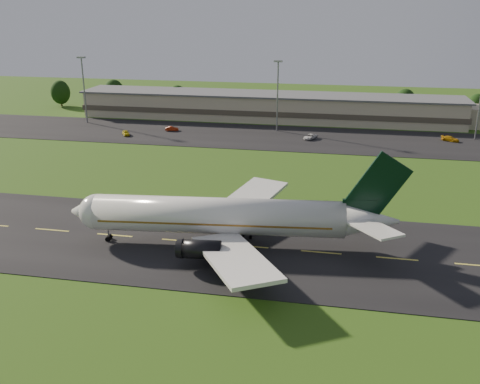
% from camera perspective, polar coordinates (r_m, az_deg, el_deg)
% --- Properties ---
extents(ground, '(360.00, 360.00, 0.00)m').
position_cam_1_polar(ground, '(84.95, -6.38, -5.24)').
color(ground, '#244B12').
rests_on(ground, ground).
extents(taxiway, '(220.00, 30.00, 0.10)m').
position_cam_1_polar(taxiway, '(84.93, -6.38, -5.21)').
color(taxiway, black).
rests_on(taxiway, ground).
extents(apron, '(260.00, 30.00, 0.10)m').
position_cam_1_polar(apron, '(151.60, 1.66, 5.96)').
color(apron, black).
rests_on(apron, ground).
extents(airliner, '(51.24, 41.95, 15.57)m').
position_cam_1_polar(airliner, '(81.45, -1.70, -2.66)').
color(airliner, white).
rests_on(airliner, ground).
extents(terminal, '(145.00, 16.00, 8.40)m').
position_cam_1_polar(terminal, '(173.43, 5.12, 8.93)').
color(terminal, tan).
rests_on(terminal, ground).
extents(light_mast_west, '(2.40, 1.20, 20.35)m').
position_cam_1_polar(light_mast_west, '(174.06, -16.36, 11.20)').
color(light_mast_west, gray).
rests_on(light_mast_west, ground).
extents(light_mast_centre, '(2.40, 1.20, 20.35)m').
position_cam_1_polar(light_mast_centre, '(156.30, 4.04, 11.07)').
color(light_mast_centre, gray).
rests_on(light_mast_centre, ground).
extents(tree_line, '(198.46, 9.61, 11.16)m').
position_cam_1_polar(tree_line, '(181.83, 12.03, 9.45)').
color(tree_line, black).
rests_on(tree_line, ground).
extents(service_vehicle_a, '(3.54, 4.32, 1.39)m').
position_cam_1_polar(service_vehicle_a, '(155.68, -12.08, 6.18)').
color(service_vehicle_a, '#C1AC0B').
rests_on(service_vehicle_a, apron).
extents(service_vehicle_b, '(4.07, 2.22, 1.27)m').
position_cam_1_polar(service_vehicle_b, '(159.19, -7.28, 6.72)').
color(service_vehicle_b, '#96230A').
rests_on(service_vehicle_b, apron).
extents(service_vehicle_c, '(4.12, 5.27, 1.33)m').
position_cam_1_polar(service_vehicle_c, '(149.20, 7.50, 5.86)').
color(service_vehicle_c, silver).
rests_on(service_vehicle_c, apron).
extents(service_vehicle_d, '(5.02, 3.88, 1.36)m').
position_cam_1_polar(service_vehicle_d, '(156.43, 21.52, 5.31)').
color(service_vehicle_d, '#C88A0B').
rests_on(service_vehicle_d, apron).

